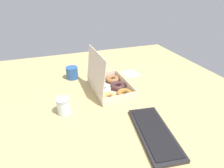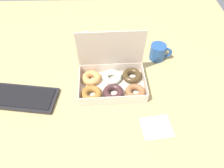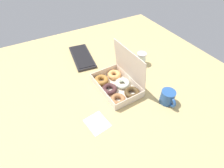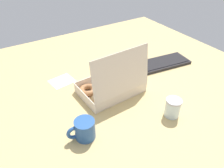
% 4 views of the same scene
% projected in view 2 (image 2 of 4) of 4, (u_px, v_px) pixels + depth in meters
% --- Properties ---
extents(ground_plane, '(1.80, 1.80, 0.02)m').
position_uv_depth(ground_plane, '(101.00, 87.00, 1.14)').
color(ground_plane, tan).
extents(donut_box, '(0.36, 0.25, 0.28)m').
position_uv_depth(donut_box, '(112.00, 81.00, 1.11)').
color(donut_box, beige).
rests_on(donut_box, ground_plane).
extents(keyboard, '(0.38, 0.20, 0.02)m').
position_uv_depth(keyboard, '(20.00, 97.00, 1.07)').
color(keyboard, black).
rests_on(keyboard, ground_plane).
extents(coffee_mug, '(0.13, 0.09, 0.09)m').
position_uv_depth(coffee_mug, '(158.00, 52.00, 1.24)').
color(coffee_mug, '#285191').
rests_on(coffee_mug, ground_plane).
extents(glass_jar, '(0.08, 0.08, 0.09)m').
position_uv_depth(glass_jar, '(86.00, 41.00, 1.30)').
color(glass_jar, silver).
rests_on(glass_jar, ground_plane).
extents(paper_napkin, '(0.15, 0.13, 0.00)m').
position_uv_depth(paper_napkin, '(156.00, 127.00, 0.97)').
color(paper_napkin, white).
rests_on(paper_napkin, ground_plane).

